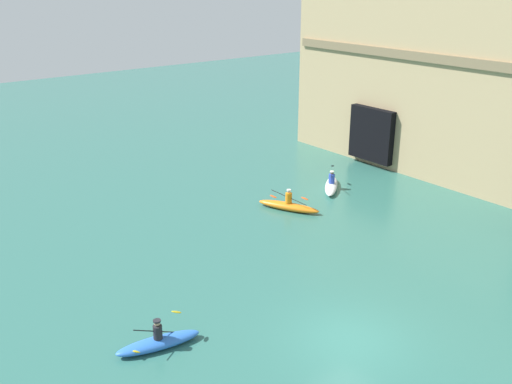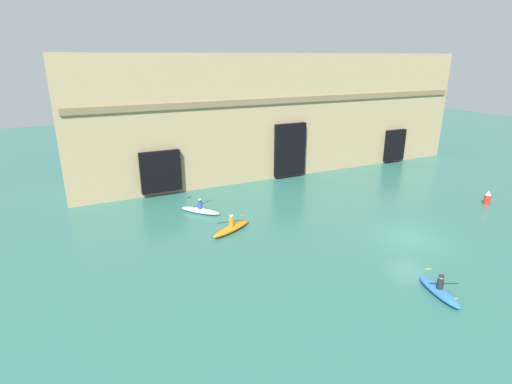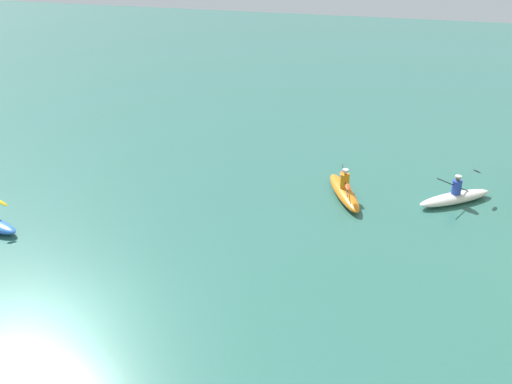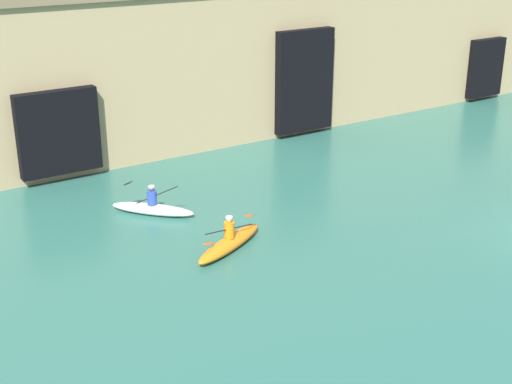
# 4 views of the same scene
# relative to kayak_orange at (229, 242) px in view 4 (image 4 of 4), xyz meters

# --- Properties ---
(cliff_bluff) EXTENTS (40.45, 7.27, 11.52)m
(cliff_bluff) POSITION_rel_kayak_orange_xyz_m (10.36, 12.96, 5.48)
(cliff_bluff) COLOR tan
(cliff_bluff) RESTS_ON ground
(kayak_orange) EXTENTS (3.42, 2.12, 1.18)m
(kayak_orange) POSITION_rel_kayak_orange_xyz_m (0.00, 0.00, 0.00)
(kayak_orange) COLOR orange
(kayak_orange) RESTS_ON ground
(kayak_white) EXTENTS (2.67, 2.91, 1.26)m
(kayak_white) POSITION_rel_kayak_orange_xyz_m (-0.86, 4.13, -0.02)
(kayak_white) COLOR white
(kayak_white) RESTS_ON ground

